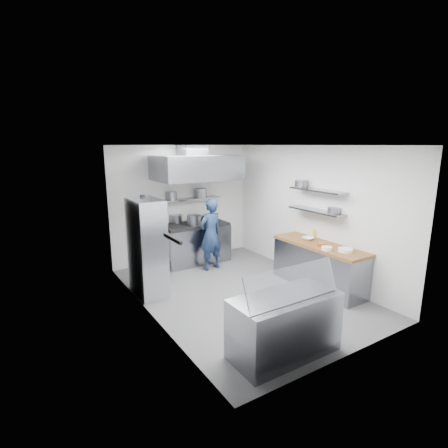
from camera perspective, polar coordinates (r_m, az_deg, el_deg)
floor at (r=6.94m, az=2.68°, el=-11.06°), size 5.00×5.00×0.00m
ceiling at (r=6.35m, az=2.95°, el=12.72°), size 5.00×5.00×0.00m
wall_back at (r=8.63m, az=-6.71°, el=3.35°), size 3.60×2.80×0.02m
wall_front at (r=4.74m, az=20.36°, el=-5.31°), size 3.60×2.80×0.02m
wall_left at (r=5.70m, az=-12.25°, el=-1.80°), size 2.80×5.00×0.02m
wall_right at (r=7.65m, az=13.95°, el=1.84°), size 2.80×5.00×0.02m
gas_range at (r=8.54m, az=-4.78°, el=-3.26°), size 1.60×0.80×0.90m
cooktop at (r=8.42m, az=-4.84°, el=-0.12°), size 1.57×0.78×0.06m
stock_pot_left at (r=8.53m, az=-7.83°, el=0.87°), size 0.28×0.28×0.20m
stock_pot_mid at (r=8.22m, az=-4.97°, el=0.64°), size 0.33×0.33×0.24m
stock_pot_right at (r=8.63m, az=-2.87°, el=0.98°), size 0.27×0.27×0.16m
over_range_shelf at (r=8.52m, az=-5.66°, el=4.06°), size 1.60×0.30×0.04m
shelf_pot_a at (r=8.44m, az=-8.65°, el=4.66°), size 0.28×0.28×0.18m
shelf_pot_b at (r=8.63m, az=-3.78°, el=5.08°), size 0.29×0.29×0.22m
extractor_hood at (r=8.06m, az=-4.45°, el=9.17°), size 1.90×1.15×0.55m
hood_duct at (r=8.25m, az=-5.24°, el=11.88°), size 0.55×0.55×0.24m
red_firebox at (r=8.13m, az=-14.52°, el=2.58°), size 0.22×0.10×0.26m
chef at (r=7.93m, az=-2.21°, el=-1.70°), size 0.66×0.49×1.64m
wire_rack at (r=6.71m, az=-12.47°, el=-3.80°), size 0.50×0.90×1.85m
rack_bin_a at (r=6.81m, az=-12.63°, el=-4.65°), size 0.16×0.20×0.18m
rack_bin_b at (r=6.99m, az=-13.76°, el=-0.01°), size 0.13×0.17×0.15m
rack_jar at (r=6.75m, az=-13.11°, el=3.90°), size 0.11×0.11×0.18m
knife_strip at (r=4.86m, az=-8.41°, el=-2.36°), size 0.04×0.55×0.05m
prep_counter_base at (r=7.28m, az=15.16°, el=-6.79°), size 0.62×2.00×0.84m
prep_counter_top at (r=7.15m, az=15.37°, el=-3.39°), size 0.65×2.04×0.06m
plate_stack_a at (r=6.76m, az=19.24°, el=-4.05°), size 0.27×0.27×0.06m
plate_stack_b at (r=6.77m, az=16.42°, el=-3.83°), size 0.20×0.20×0.06m
copper_pan at (r=7.00m, az=15.66°, el=-3.24°), size 0.17×0.17×0.06m
squeeze_bottle at (r=7.58m, az=14.38°, el=-1.47°), size 0.05×0.05×0.18m
mixing_bowl at (r=7.37m, az=13.54°, el=-2.32°), size 0.26×0.26×0.06m
wall_shelf_lower at (r=7.32m, az=14.80°, el=2.09°), size 0.30×1.30×0.04m
wall_shelf_upper at (r=7.26m, az=14.98°, el=5.35°), size 0.30×1.30×0.04m
shelf_pot_c at (r=7.10m, az=17.52°, el=2.17°), size 0.24×0.24×0.10m
shelf_pot_d at (r=7.60m, az=12.48°, el=6.49°), size 0.26×0.26×0.14m
display_case at (r=4.98m, az=9.84°, el=-16.00°), size 1.50×0.70×0.85m
display_glass at (r=4.62m, az=11.15°, el=-9.54°), size 1.47×0.19×0.42m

